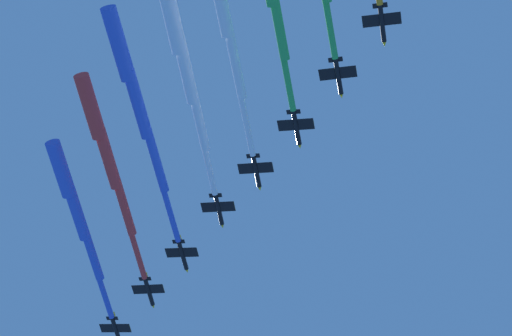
{
  "coord_description": "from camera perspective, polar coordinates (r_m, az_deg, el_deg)",
  "views": [
    {
      "loc": [
        -59.18,
        -71.83,
        14.93
      ],
      "look_at": [
        0.0,
        0.0,
        186.81
      ],
      "focal_mm": 58.5,
      "sensor_mm": 36.0,
      "label": 1
    }
  ],
  "objects": [
    {
      "name": "jet_port_mid",
      "position": [
        186.94,
        -4.78,
        6.45
      ],
      "size": [
        48.02,
        40.92,
        4.11
      ],
      "color": "black"
    },
    {
      "name": "jet_lead",
      "position": [
        204.03,
        -12.15,
        -3.04
      ],
      "size": [
        48.53,
        41.21,
        4.14
      ],
      "color": "black"
    },
    {
      "name": "jet_starboard_inner",
      "position": [
        188.3,
        -8.14,
        4.47
      ],
      "size": [
        56.08,
        45.77,
        4.21
      ],
      "color": "black"
    },
    {
      "name": "jet_port_inner",
      "position": [
        196.28,
        -10.14,
        0.72
      ],
      "size": [
        52.16,
        43.81,
        4.06
      ],
      "color": "black"
    }
  ]
}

